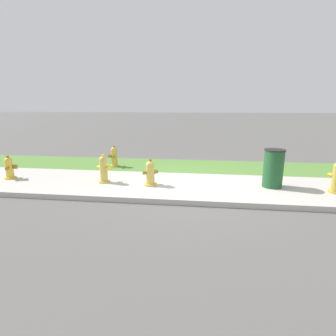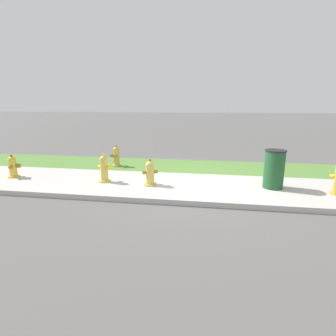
{
  "view_description": "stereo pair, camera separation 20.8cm",
  "coord_description": "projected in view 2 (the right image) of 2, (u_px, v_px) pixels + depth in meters",
  "views": [
    {
      "loc": [
        0.13,
        -6.35,
        2.01
      ],
      "look_at": [
        -0.7,
        0.2,
        0.4
      ],
      "focal_mm": 28.0,
      "sensor_mm": 36.0,
      "label": 1
    },
    {
      "loc": [
        0.34,
        -6.32,
        2.01
      ],
      "look_at": [
        -0.7,
        0.2,
        0.4
      ],
      "focal_mm": 28.0,
      "sensor_mm": 36.0,
      "label": 2
    }
  ],
  "objects": [
    {
      "name": "trash_bin",
      "position": [
        274.0,
        169.0,
        6.34
      ],
      "size": [
        0.49,
        0.49,
        0.95
      ],
      "color": "#1E5128",
      "rests_on": "ground"
    },
    {
      "name": "ground_plane",
      "position": [
        194.0,
        186.0,
        6.59
      ],
      "size": [
        120.0,
        120.0,
        0.0
      ],
      "primitive_type": "plane",
      "color": "#5B5956"
    },
    {
      "name": "sidewalk_pavement",
      "position": [
        194.0,
        186.0,
        6.59
      ],
      "size": [
        18.0,
        2.4,
        0.01
      ],
      "primitive_type": "cube",
      "color": "#BCB7AD",
      "rests_on": "ground"
    },
    {
      "name": "grass_verge",
      "position": [
        198.0,
        166.0,
        8.69
      ],
      "size": [
        18.0,
        1.99,
        0.01
      ],
      "primitive_type": "cube",
      "color": "#568438",
      "rests_on": "ground"
    },
    {
      "name": "fire_hydrant_far_end",
      "position": [
        104.0,
        169.0,
        6.88
      ],
      "size": [
        0.39,
        0.36,
        0.76
      ],
      "rotation": [
        0.0,
        0.0,
        5.94
      ],
      "color": "gold",
      "rests_on": "ground"
    },
    {
      "name": "fire_hydrant_mid_block",
      "position": [
        150.0,
        173.0,
        6.61
      ],
      "size": [
        0.39,
        0.37,
        0.68
      ],
      "rotation": [
        0.0,
        0.0,
        0.47
      ],
      "color": "gold",
      "rests_on": "ground"
    },
    {
      "name": "fire_hydrant_near_corner",
      "position": [
        116.0,
        156.0,
        8.67
      ],
      "size": [
        0.36,
        0.39,
        0.7
      ],
      "rotation": [
        0.0,
        0.0,
        1.78
      ],
      "color": "gold",
      "rests_on": "ground"
    },
    {
      "name": "fire_hydrant_at_driveway",
      "position": [
        13.0,
        167.0,
        7.33
      ],
      "size": [
        0.36,
        0.39,
        0.65
      ],
      "rotation": [
        0.0,
        0.0,
        5.07
      ],
      "color": "gold",
      "rests_on": "ground"
    },
    {
      "name": "street_curb",
      "position": [
        190.0,
        202.0,
        5.35
      ],
      "size": [
        18.0,
        0.16,
        0.12
      ],
      "primitive_type": "cube",
      "color": "#BCB7AD",
      "rests_on": "ground"
    }
  ]
}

